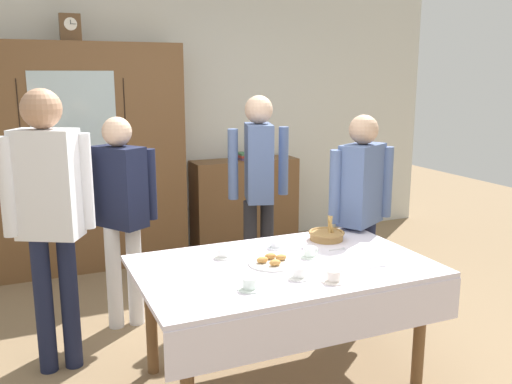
{
  "coord_description": "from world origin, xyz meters",
  "views": [
    {
      "loc": [
        -1.36,
        -2.94,
        1.82
      ],
      "look_at": [
        0.0,
        0.2,
        1.09
      ],
      "focal_mm": 38.57,
      "sensor_mm": 36.0,
      "label": 1
    }
  ],
  "objects_px": {
    "bread_basket": "(327,235)",
    "bookshelf_low": "(245,202)",
    "pastry_plate": "(272,262)",
    "person_beside_shelf": "(259,177)",
    "book_stack": "(244,156)",
    "tea_cup_mid_right": "(224,253)",
    "tea_cup_mid_left": "(299,273)",
    "tea_cup_back_edge": "(276,243)",
    "mantel_clock": "(70,28)",
    "person_by_cabinet": "(49,203)",
    "spoon_mid_left": "(381,266)",
    "wall_cabinet": "(75,159)",
    "person_behind_table_left": "(121,203)",
    "dining_table": "(286,281)",
    "spoon_near_right": "(350,260)",
    "tea_cup_near_left": "(250,284)",
    "tea_cup_center": "(334,277)",
    "spoon_far_right": "(340,249)",
    "person_behind_table_right": "(361,200)",
    "tea_cup_near_right": "(310,253)"
  },
  "relations": [
    {
      "from": "tea_cup_mid_left",
      "to": "tea_cup_center",
      "type": "height_order",
      "value": "same"
    },
    {
      "from": "tea_cup_back_edge",
      "to": "pastry_plate",
      "type": "height_order",
      "value": "tea_cup_back_edge"
    },
    {
      "from": "bread_basket",
      "to": "bookshelf_low",
      "type": "bearing_deg",
      "value": 81.39
    },
    {
      "from": "dining_table",
      "to": "pastry_plate",
      "type": "xyz_separation_m",
      "value": [
        -0.06,
        0.06,
        0.11
      ]
    },
    {
      "from": "tea_cup_near_left",
      "to": "bread_basket",
      "type": "bearing_deg",
      "value": 36.37
    },
    {
      "from": "pastry_plate",
      "to": "person_beside_shelf",
      "type": "relative_size",
      "value": 0.17
    },
    {
      "from": "person_by_cabinet",
      "to": "person_behind_table_left",
      "type": "bearing_deg",
      "value": 42.83
    },
    {
      "from": "wall_cabinet",
      "to": "mantel_clock",
      "type": "xyz_separation_m",
      "value": [
        0.04,
        -0.0,
        1.17
      ]
    },
    {
      "from": "bookshelf_low",
      "to": "bread_basket",
      "type": "relative_size",
      "value": 4.74
    },
    {
      "from": "tea_cup_back_edge",
      "to": "spoon_near_right",
      "type": "xyz_separation_m",
      "value": [
        0.3,
        -0.4,
        -0.02
      ]
    },
    {
      "from": "book_stack",
      "to": "spoon_near_right",
      "type": "bearing_deg",
      "value": -99.05
    },
    {
      "from": "book_stack",
      "to": "tea_cup_mid_left",
      "type": "bearing_deg",
      "value": -106.55
    },
    {
      "from": "spoon_near_right",
      "to": "person_behind_table_left",
      "type": "height_order",
      "value": "person_behind_table_left"
    },
    {
      "from": "book_stack",
      "to": "tea_cup_center",
      "type": "bearing_deg",
      "value": -103.31
    },
    {
      "from": "tea_cup_back_edge",
      "to": "person_by_cabinet",
      "type": "distance_m",
      "value": 1.41
    },
    {
      "from": "spoon_mid_left",
      "to": "person_behind_table_left",
      "type": "relative_size",
      "value": 0.08
    },
    {
      "from": "spoon_mid_left",
      "to": "person_by_cabinet",
      "type": "distance_m",
      "value": 1.98
    },
    {
      "from": "person_behind_table_left",
      "to": "spoon_near_right",
      "type": "bearing_deg",
      "value": -47.42
    },
    {
      "from": "book_stack",
      "to": "tea_cup_mid_right",
      "type": "height_order",
      "value": "book_stack"
    },
    {
      "from": "tea_cup_back_edge",
      "to": "book_stack",
      "type": "bearing_deg",
      "value": 72.54
    },
    {
      "from": "bookshelf_low",
      "to": "spoon_mid_left",
      "type": "xyz_separation_m",
      "value": [
        -0.33,
        -2.87,
        0.27
      ]
    },
    {
      "from": "bookshelf_low",
      "to": "spoon_near_right",
      "type": "xyz_separation_m",
      "value": [
        -0.43,
        -2.71,
        0.27
      ]
    },
    {
      "from": "pastry_plate",
      "to": "book_stack",
      "type": "bearing_deg",
      "value": 71.12
    },
    {
      "from": "mantel_clock",
      "to": "bookshelf_low",
      "type": "bearing_deg",
      "value": 1.74
    },
    {
      "from": "spoon_near_right",
      "to": "person_behind_table_right",
      "type": "xyz_separation_m",
      "value": [
        0.47,
        0.6,
        0.19
      ]
    },
    {
      "from": "wall_cabinet",
      "to": "spoon_near_right",
      "type": "relative_size",
      "value": 17.67
    },
    {
      "from": "book_stack",
      "to": "pastry_plate",
      "type": "height_order",
      "value": "book_stack"
    },
    {
      "from": "dining_table",
      "to": "spoon_near_right",
      "type": "bearing_deg",
      "value": -10.33
    },
    {
      "from": "wall_cabinet",
      "to": "spoon_far_right",
      "type": "distance_m",
      "value": 2.82
    },
    {
      "from": "mantel_clock",
      "to": "book_stack",
      "type": "distance_m",
      "value": 2.1
    },
    {
      "from": "tea_cup_back_edge",
      "to": "bread_basket",
      "type": "distance_m",
      "value": 0.38
    },
    {
      "from": "spoon_mid_left",
      "to": "book_stack",
      "type": "bearing_deg",
      "value": 83.49
    },
    {
      "from": "tea_cup_center",
      "to": "spoon_mid_left",
      "type": "relative_size",
      "value": 1.09
    },
    {
      "from": "tea_cup_near_left",
      "to": "person_by_cabinet",
      "type": "distance_m",
      "value": 1.34
    },
    {
      "from": "dining_table",
      "to": "pastry_plate",
      "type": "bearing_deg",
      "value": 137.85
    },
    {
      "from": "dining_table",
      "to": "person_behind_table_right",
      "type": "height_order",
      "value": "person_behind_table_right"
    },
    {
      "from": "tea_cup_near_right",
      "to": "person_behind_table_left",
      "type": "height_order",
      "value": "person_behind_table_left"
    },
    {
      "from": "tea_cup_back_edge",
      "to": "spoon_mid_left",
      "type": "distance_m",
      "value": 0.69
    },
    {
      "from": "tea_cup_near_left",
      "to": "tea_cup_near_right",
      "type": "bearing_deg",
      "value": 31.69
    },
    {
      "from": "tea_cup_near_right",
      "to": "spoon_near_right",
      "type": "distance_m",
      "value": 0.24
    },
    {
      "from": "person_behind_table_right",
      "to": "pastry_plate",
      "type": "bearing_deg",
      "value": -152.95
    },
    {
      "from": "wall_cabinet",
      "to": "tea_cup_near_left",
      "type": "distance_m",
      "value": 2.91
    },
    {
      "from": "bookshelf_low",
      "to": "person_behind_table_left",
      "type": "xyz_separation_m",
      "value": [
        -1.56,
        -1.49,
        0.46
      ]
    },
    {
      "from": "person_behind_table_left",
      "to": "bookshelf_low",
      "type": "bearing_deg",
      "value": 43.68
    },
    {
      "from": "spoon_near_right",
      "to": "spoon_mid_left",
      "type": "xyz_separation_m",
      "value": [
        0.1,
        -0.16,
        0.0
      ]
    },
    {
      "from": "book_stack",
      "to": "spoon_far_right",
      "type": "distance_m",
      "value": 2.55
    },
    {
      "from": "person_beside_shelf",
      "to": "tea_cup_near_right",
      "type": "bearing_deg",
      "value": -98.8
    },
    {
      "from": "tea_cup_mid_left",
      "to": "person_by_cabinet",
      "type": "height_order",
      "value": "person_by_cabinet"
    },
    {
      "from": "tea_cup_near_left",
      "to": "tea_cup_center",
      "type": "height_order",
      "value": "same"
    },
    {
      "from": "spoon_far_right",
      "to": "tea_cup_mid_right",
      "type": "bearing_deg",
      "value": 168.52
    }
  ]
}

